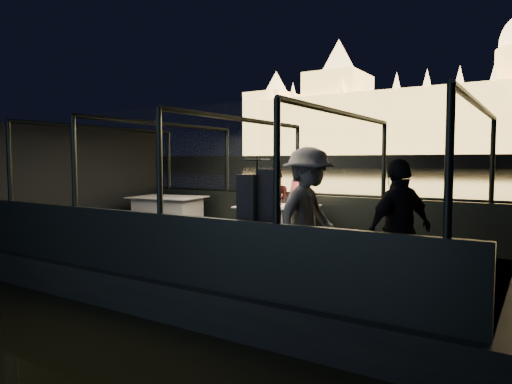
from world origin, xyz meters
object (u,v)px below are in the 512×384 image
Objects in this scene: chair_port_left at (277,219)px; chair_port_right at (290,220)px; dining_table_central at (278,226)px; passenger_stripe at (308,220)px; person_man_maroon at (275,202)px; dining_table_aft at (168,215)px; coat_stand at (257,217)px; passenger_dark at (400,228)px; person_woman_coral at (299,204)px; wine_bottle at (243,197)px.

chair_port_right reaches higher than chair_port_left.
passenger_stripe is at bearing -52.31° from dining_table_central.
person_man_maroon is at bearing 146.77° from chair_port_left.
dining_table_aft is 4.87m from coat_stand.
dining_table_central is 0.89× the size of passenger_dark.
person_man_maroon is (-0.56, 0.00, 0.00)m from person_woman_coral.
passenger_stripe reaches higher than wine_bottle.
chair_port_right is 3.18m from passenger_stripe.
wine_bottle is (2.28, -0.37, 0.53)m from dining_table_aft.
person_man_maroon reaches higher than chair_port_left.
chair_port_left is 0.53× the size of person_woman_coral.
passenger_dark is at bearing -43.85° from person_woman_coral.
coat_stand reaches higher than person_woman_coral.
chair_port_right reaches higher than dining_table_aft.
dining_table_aft is 1.86× the size of chair_port_left.
coat_stand is (1.16, -3.04, 0.45)m from chair_port_right.
person_man_maroon is 0.82× the size of passenger_stripe.
chair_port_right is at bearing 110.88° from coat_stand.
dining_table_central is at bearing -41.42° from chair_port_left.
chair_port_right is 0.40m from person_woman_coral.
person_woman_coral is at bearing 56.02° from chair_port_left.
passenger_stripe is (1.96, -2.64, 0.40)m from chair_port_left.
person_man_maroon is (-1.65, 3.29, -0.15)m from coat_stand.
dining_table_aft is at bearing -143.04° from person_man_maroon.
person_woman_coral is at bearing 108.21° from coat_stand.
person_woman_coral is 3.33m from passenger_stripe.
passenger_stripe is (1.70, -2.19, 0.47)m from dining_table_central.
person_man_maroon is at bearing -104.00° from passenger_dark.
coat_stand is at bearing -65.63° from dining_table_central.
chair_port_right is 0.54× the size of passenger_dark.
person_man_maroon is at bearing 123.74° from dining_table_central.
passenger_dark is (5.73, -2.33, 0.47)m from dining_table_aft.
chair_port_left is at bearing -139.08° from person_woman_coral.
wine_bottle is (-0.12, -0.99, 0.17)m from person_man_maroon.
passenger_stripe is at bearing -58.02° from person_woman_coral.
coat_stand reaches higher than person_man_maroon.
dining_table_aft is 0.92× the size of coat_stand.
coat_stand is (1.16, -2.57, 0.51)m from dining_table_central.
passenger_stripe is at bearing -35.35° from chair_port_left.
passenger_stripe is at bearing -39.99° from wine_bottle.
person_man_maroon is (-0.22, 0.27, 0.30)m from chair_port_left.
passenger_dark is at bearing 11.32° from coat_stand.
chair_port_right is at bearing 21.94° from chair_port_left.
chair_port_left is 0.49× the size of coat_stand.
chair_port_right is at bearing 38.30° from passenger_stripe.
chair_port_left is 2.90× the size of wine_bottle.
chair_port_left is at bearing -28.90° from person_man_maroon.
coat_stand is (4.05, -2.67, 0.51)m from dining_table_aft.
wine_bottle is at bearing -96.88° from chair_port_left.
person_woman_coral reaches higher than person_man_maroon.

